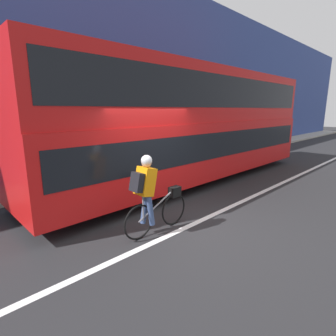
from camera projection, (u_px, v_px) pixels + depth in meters
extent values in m
plane|color=#232326|center=(185.00, 223.00, 5.84)|extent=(80.00, 80.00, 0.00)
cube|color=silver|center=(191.00, 225.00, 5.73)|extent=(50.00, 0.14, 0.01)
cube|color=#A8A399|center=(84.00, 181.00, 9.12)|extent=(60.00, 1.61, 0.11)
cube|color=#33478C|center=(63.00, 64.00, 8.93)|extent=(60.00, 0.30, 7.99)
cylinder|color=black|center=(243.00, 155.00, 11.70)|extent=(0.97, 0.30, 0.97)
cylinder|color=black|center=(105.00, 187.00, 6.89)|extent=(0.97, 0.30, 0.97)
cube|color=red|center=(192.00, 147.00, 9.14)|extent=(11.35, 2.45, 1.79)
cube|color=black|center=(192.00, 141.00, 9.10)|extent=(10.90, 2.47, 0.79)
cube|color=red|center=(193.00, 96.00, 8.76)|extent=(11.35, 2.35, 1.70)
cube|color=black|center=(193.00, 93.00, 8.74)|extent=(10.90, 2.37, 0.95)
torus|color=black|center=(174.00, 209.00, 5.71)|extent=(0.70, 0.04, 0.70)
torus|color=black|center=(139.00, 222.00, 5.05)|extent=(0.70, 0.04, 0.70)
cylinder|color=slate|center=(157.00, 205.00, 5.34)|extent=(0.98, 0.03, 0.48)
cylinder|color=slate|center=(143.00, 208.00, 5.08)|extent=(0.03, 0.03, 0.52)
cube|color=black|center=(175.00, 192.00, 5.65)|extent=(0.26, 0.16, 0.22)
cube|color=orange|center=(145.00, 181.00, 5.01)|extent=(0.37, 0.32, 0.58)
cube|color=black|center=(137.00, 182.00, 4.87)|extent=(0.21, 0.26, 0.38)
cylinder|color=#384C7A|center=(145.00, 208.00, 5.22)|extent=(0.22, 0.11, 0.63)
cylinder|color=#384C7A|center=(150.00, 210.00, 5.10)|extent=(0.20, 0.11, 0.63)
sphere|color=tan|center=(147.00, 163.00, 4.96)|extent=(0.19, 0.19, 0.19)
sphere|color=silver|center=(147.00, 161.00, 4.95)|extent=(0.21, 0.21, 0.21)
cylinder|color=#262628|center=(197.00, 149.00, 13.13)|extent=(0.52, 0.52, 0.83)
cylinder|color=#59595B|center=(135.00, 140.00, 10.29)|extent=(0.07, 0.07, 2.36)
cube|color=red|center=(134.00, 116.00, 10.05)|extent=(0.36, 0.02, 0.36)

